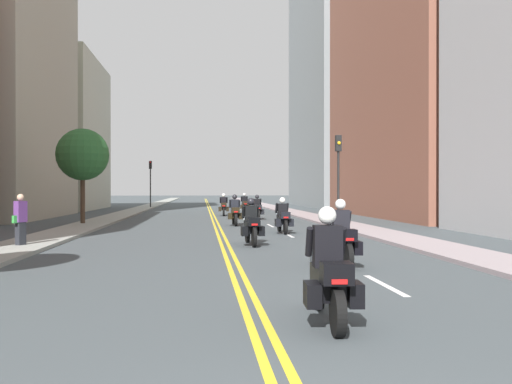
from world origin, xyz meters
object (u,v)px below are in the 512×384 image
at_px(motorcycle_5, 257,209).
at_px(motorcycle_7, 244,204).
at_px(motorcycle_6, 224,207).
at_px(street_tree_0, 83,155).
at_px(motorcycle_3, 283,218).
at_px(traffic_light_far, 150,176).
at_px(motorcycle_4, 235,213).
at_px(motorcycle_1, 341,239).
at_px(pedestrian_0, 20,220).
at_px(traffic_light_near, 338,164).
at_px(motorcycle_0, 328,277).
at_px(motorcycle_2, 251,226).

relative_size(motorcycle_5, motorcycle_7, 0.95).
relative_size(motorcycle_6, street_tree_0, 0.43).
relative_size(motorcycle_3, traffic_light_far, 0.45).
xyz_separation_m(motorcycle_6, motorcycle_7, (1.99, 5.94, -0.01)).
bearing_deg(motorcycle_4, motorcycle_5, 71.89).
xyz_separation_m(motorcycle_1, pedestrian_0, (-9.18, 5.07, 0.24)).
distance_m(motorcycle_7, pedestrian_0, 29.07).
relative_size(motorcycle_4, traffic_light_near, 0.49).
bearing_deg(motorcycle_5, pedestrian_0, -121.05).
height_order(motorcycle_4, motorcycle_5, motorcycle_4).
relative_size(traffic_light_near, traffic_light_far, 0.95).
distance_m(motorcycle_6, street_tree_0, 13.10).
xyz_separation_m(pedestrian_0, street_tree_0, (-0.51, 11.57, 2.84)).
relative_size(motorcycle_4, motorcycle_5, 1.06).
bearing_deg(motorcycle_7, traffic_light_far, 127.18).
height_order(motorcycle_0, motorcycle_1, motorcycle_1).
relative_size(motorcycle_2, motorcycle_5, 1.08).
distance_m(motorcycle_1, street_tree_0, 19.50).
height_order(motorcycle_0, motorcycle_7, motorcycle_0).
xyz_separation_m(motorcycle_1, traffic_light_far, (-8.62, 43.47, 2.68)).
height_order(motorcycle_7, traffic_light_far, traffic_light_far).
height_order(motorcycle_0, motorcycle_3, motorcycle_0).
bearing_deg(motorcycle_1, traffic_light_near, 76.62).
xyz_separation_m(motorcycle_3, pedestrian_0, (-9.28, -5.24, 0.26)).
bearing_deg(motorcycle_1, motorcycle_2, 108.41).
distance_m(motorcycle_2, pedestrian_0, 7.46).
xyz_separation_m(traffic_light_near, street_tree_0, (-13.10, 2.98, 0.55)).
height_order(motorcycle_3, motorcycle_7, motorcycle_7).
distance_m(motorcycle_6, pedestrian_0, 22.80).
bearing_deg(traffic_light_far, motorcycle_2, -79.74).
bearing_deg(traffic_light_near, street_tree_0, 167.18).
bearing_deg(traffic_light_near, motorcycle_3, -134.69).
relative_size(motorcycle_1, pedestrian_0, 1.25).
bearing_deg(motorcycle_0, motorcycle_6, 93.72).
distance_m(motorcycle_0, street_tree_0, 23.76).
bearing_deg(pedestrian_0, motorcycle_1, 91.01).
distance_m(motorcycle_2, traffic_light_near, 10.06).
bearing_deg(motorcycle_2, motorcycle_4, 86.58).
bearing_deg(traffic_light_near, motorcycle_2, -121.82).
xyz_separation_m(motorcycle_0, motorcycle_5, (1.75, 26.97, -0.02)).
bearing_deg(pedestrian_0, motorcycle_7, -168.88).
height_order(motorcycle_0, traffic_light_far, traffic_light_far).
bearing_deg(motorcycle_7, motorcycle_3, -92.00).
distance_m(motorcycle_1, traffic_light_near, 14.30).
xyz_separation_m(motorcycle_2, motorcycle_4, (0.07, 10.33, -0.01)).
relative_size(motorcycle_3, motorcycle_4, 0.97).
relative_size(motorcycle_0, pedestrian_0, 1.28).
bearing_deg(motorcycle_6, motorcycle_0, -88.05).
height_order(motorcycle_1, motorcycle_6, motorcycle_1).
distance_m(motorcycle_7, traffic_light_far, 14.26).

